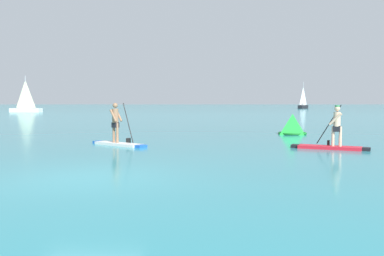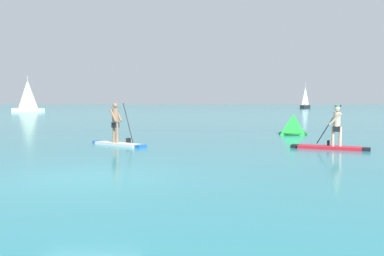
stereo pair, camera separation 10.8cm
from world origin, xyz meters
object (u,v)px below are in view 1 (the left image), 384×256
(paddleboarder_mid_center, at_px, (118,136))
(sailboat_right_horizon, at_px, (303,105))
(race_marker_buoy, at_px, (292,125))
(sailboat_left_horizon, at_px, (26,108))
(paddleboarder_far_right, at_px, (331,140))

(paddleboarder_mid_center, bearing_deg, sailboat_right_horizon, 109.83)
(race_marker_buoy, xyz_separation_m, sailboat_right_horizon, (20.83, 79.11, 0.40))
(race_marker_buoy, distance_m, sailboat_left_horizon, 56.53)
(race_marker_buoy, bearing_deg, paddleboarder_far_right, -91.32)
(paddleboarder_mid_center, height_order, sailboat_left_horizon, sailboat_left_horizon)
(sailboat_left_horizon, distance_m, sailboat_right_horizon, 63.66)
(paddleboarder_far_right, distance_m, sailboat_right_horizon, 88.85)
(paddleboarder_mid_center, xyz_separation_m, race_marker_buoy, (8.67, 5.86, 0.11))
(paddleboarder_mid_center, distance_m, race_marker_buoy, 10.47)
(paddleboarder_mid_center, bearing_deg, sailboat_left_horizon, 154.55)
(paddleboarder_far_right, bearing_deg, sailboat_left_horizon, -32.97)
(sailboat_right_horizon, bearing_deg, paddleboarder_far_right, 20.58)
(paddleboarder_mid_center, distance_m, sailboat_right_horizon, 89.94)
(paddleboarder_mid_center, xyz_separation_m, paddleboarder_far_right, (8.51, -1.36, -0.05))
(paddleboarder_far_right, height_order, sailboat_left_horizon, sailboat_left_horizon)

